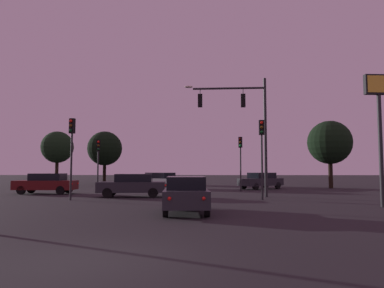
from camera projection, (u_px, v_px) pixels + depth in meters
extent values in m
plane|color=black|center=(178.00, 190.00, 31.34)|extent=(168.00, 168.00, 0.00)
cylinder|color=#232326|center=(265.00, 137.00, 23.54)|extent=(0.20, 0.20, 7.98)
cylinder|color=#232326|center=(229.00, 88.00, 23.94)|extent=(4.86, 0.32, 0.14)
ellipsoid|color=#F4EACC|center=(189.00, 87.00, 24.14)|extent=(0.56, 0.28, 0.16)
cylinder|color=#232326|center=(243.00, 91.00, 23.86)|extent=(0.05, 0.05, 0.41)
cube|color=black|center=(243.00, 101.00, 23.82)|extent=(0.31, 0.25, 0.90)
sphere|color=red|center=(243.00, 97.00, 23.98)|extent=(0.18, 0.18, 0.18)
sphere|color=#56380C|center=(243.00, 101.00, 23.96)|extent=(0.18, 0.18, 0.18)
sphere|color=#0C4219|center=(243.00, 105.00, 23.94)|extent=(0.18, 0.18, 0.18)
cylinder|color=#232326|center=(200.00, 91.00, 24.06)|extent=(0.05, 0.05, 0.37)
cube|color=black|center=(200.00, 101.00, 24.01)|extent=(0.31, 0.25, 0.90)
sphere|color=red|center=(200.00, 97.00, 24.17)|extent=(0.18, 0.18, 0.18)
sphere|color=#56380C|center=(200.00, 101.00, 24.15)|extent=(0.18, 0.18, 0.18)
sphere|color=#0C4219|center=(200.00, 105.00, 24.13)|extent=(0.18, 0.18, 0.18)
cylinder|color=#232326|center=(98.00, 172.00, 27.31)|extent=(0.12, 0.12, 3.23)
cube|color=black|center=(98.00, 146.00, 27.46)|extent=(0.36, 0.32, 0.90)
sphere|color=red|center=(98.00, 142.00, 27.34)|extent=(0.18, 0.18, 0.18)
sphere|color=#56380C|center=(98.00, 145.00, 27.32)|extent=(0.18, 0.18, 0.18)
sphere|color=#0C4219|center=(98.00, 149.00, 27.30)|extent=(0.18, 0.18, 0.18)
cylinder|color=#232326|center=(241.00, 169.00, 29.46)|extent=(0.12, 0.12, 3.65)
cube|color=black|center=(240.00, 142.00, 29.62)|extent=(0.35, 0.31, 0.90)
sphere|color=#4C0A0A|center=(240.00, 139.00, 29.51)|extent=(0.18, 0.18, 0.18)
sphere|color=#56380C|center=(240.00, 142.00, 29.49)|extent=(0.18, 0.18, 0.18)
sphere|color=#1EE04C|center=(240.00, 145.00, 29.47)|extent=(0.18, 0.18, 0.18)
cylinder|color=#232326|center=(71.00, 167.00, 20.93)|extent=(0.12, 0.12, 3.97)
cube|color=black|center=(72.00, 126.00, 21.11)|extent=(0.35, 0.31, 0.90)
sphere|color=red|center=(71.00, 121.00, 20.99)|extent=(0.18, 0.18, 0.18)
sphere|color=#56380C|center=(71.00, 126.00, 20.97)|extent=(0.18, 0.18, 0.18)
sphere|color=#0C4219|center=(71.00, 130.00, 20.95)|extent=(0.18, 0.18, 0.18)
cylinder|color=#232326|center=(262.00, 167.00, 21.20)|extent=(0.12, 0.12, 3.91)
cube|color=black|center=(261.00, 128.00, 21.37)|extent=(0.30, 0.24, 0.90)
sphere|color=red|center=(262.00, 123.00, 21.26)|extent=(0.18, 0.18, 0.18)
sphere|color=#56380C|center=(262.00, 127.00, 21.23)|extent=(0.18, 0.18, 0.18)
sphere|color=#0C4219|center=(262.00, 132.00, 21.21)|extent=(0.18, 0.18, 0.18)
cube|color=#232328|center=(186.00, 197.00, 14.77)|extent=(2.02, 4.07, 0.68)
cube|color=black|center=(186.00, 183.00, 14.67)|extent=(1.66, 2.23, 0.52)
cylinder|color=black|center=(168.00, 202.00, 16.03)|extent=(0.24, 0.65, 0.64)
cylinder|color=black|center=(203.00, 202.00, 16.08)|extent=(0.24, 0.65, 0.64)
cylinder|color=black|center=(166.00, 209.00, 13.42)|extent=(0.24, 0.65, 0.64)
cylinder|color=black|center=(207.00, 209.00, 13.47)|extent=(0.24, 0.65, 0.64)
sphere|color=red|center=(169.00, 199.00, 12.77)|extent=(0.14, 0.14, 0.14)
sphere|color=red|center=(204.00, 198.00, 12.81)|extent=(0.14, 0.14, 0.14)
cube|color=#232328|center=(132.00, 187.00, 23.28)|extent=(4.51, 2.04, 0.68)
cube|color=black|center=(134.00, 178.00, 23.33)|extent=(2.48, 1.65, 0.52)
cylinder|color=black|center=(107.00, 193.00, 22.44)|extent=(0.65, 0.25, 0.64)
cylinder|color=black|center=(112.00, 191.00, 23.94)|extent=(0.65, 0.25, 0.64)
cylinder|color=black|center=(153.00, 193.00, 22.57)|extent=(0.65, 0.25, 0.64)
cylinder|color=black|center=(154.00, 191.00, 24.08)|extent=(0.65, 0.25, 0.64)
sphere|color=red|center=(165.00, 186.00, 22.80)|extent=(0.14, 0.14, 0.14)
sphere|color=red|center=(165.00, 185.00, 23.99)|extent=(0.14, 0.14, 0.14)
cube|color=#4C0F0F|center=(46.00, 185.00, 26.25)|extent=(4.41, 1.74, 0.68)
cube|color=black|center=(48.00, 177.00, 26.29)|extent=(2.39, 1.48, 0.52)
cylinder|color=black|center=(21.00, 190.00, 25.53)|extent=(0.64, 0.20, 0.64)
cylinder|color=black|center=(31.00, 189.00, 27.03)|extent=(0.64, 0.20, 0.64)
cylinder|color=black|center=(60.00, 190.00, 25.42)|extent=(0.64, 0.20, 0.64)
cylinder|color=black|center=(69.00, 189.00, 26.92)|extent=(0.64, 0.20, 0.64)
sphere|color=red|center=(72.00, 184.00, 25.58)|extent=(0.14, 0.14, 0.14)
sphere|color=red|center=(78.00, 183.00, 26.77)|extent=(0.14, 0.14, 0.14)
cube|color=gray|center=(159.00, 182.00, 32.92)|extent=(4.73, 4.14, 0.68)
cube|color=black|center=(160.00, 175.00, 32.87)|extent=(2.89, 2.70, 0.52)
cylinder|color=black|center=(142.00, 185.00, 33.20)|extent=(0.63, 0.54, 0.64)
cylinder|color=black|center=(153.00, 185.00, 34.44)|extent=(0.63, 0.54, 0.64)
cylinder|color=black|center=(165.00, 186.00, 31.35)|extent=(0.63, 0.54, 0.64)
cylinder|color=black|center=(177.00, 186.00, 32.59)|extent=(0.63, 0.54, 0.64)
sphere|color=red|center=(173.00, 181.00, 31.03)|extent=(0.14, 0.14, 0.14)
sphere|color=red|center=(182.00, 181.00, 32.01)|extent=(0.14, 0.14, 0.14)
cube|color=#232328|center=(261.00, 182.00, 32.73)|extent=(4.53, 3.98, 0.68)
cube|color=black|center=(262.00, 175.00, 32.86)|extent=(2.78, 2.59, 0.52)
cylinder|color=black|center=(256.00, 186.00, 31.26)|extent=(0.63, 0.54, 0.64)
cylinder|color=black|center=(244.00, 186.00, 32.52)|extent=(0.63, 0.54, 0.64)
cylinder|color=black|center=(278.00, 185.00, 32.89)|extent=(0.63, 0.54, 0.64)
cylinder|color=black|center=(266.00, 185.00, 34.15)|extent=(0.63, 0.54, 0.64)
sphere|color=red|center=(282.00, 181.00, 33.48)|extent=(0.14, 0.14, 0.14)
sphere|color=red|center=(272.00, 180.00, 34.48)|extent=(0.14, 0.14, 0.14)
cylinder|color=#232326|center=(381.00, 150.00, 17.17)|extent=(0.20, 0.20, 5.51)
cube|color=black|center=(378.00, 85.00, 17.40)|extent=(1.42, 0.37, 1.00)
cube|color=yellow|center=(380.00, 84.00, 17.27)|extent=(1.23, 0.13, 0.84)
cylinder|color=black|center=(57.00, 172.00, 40.66)|extent=(0.38, 0.38, 3.12)
sphere|color=black|center=(57.00, 147.00, 40.86)|extent=(3.67, 3.67, 3.67)
cylinder|color=black|center=(104.00, 172.00, 46.10)|extent=(0.43, 0.43, 3.01)
sphere|color=black|center=(105.00, 148.00, 46.32)|extent=(4.50, 4.50, 4.50)
cylinder|color=black|center=(331.00, 173.00, 34.19)|extent=(0.41, 0.41, 2.97)
sphere|color=black|center=(330.00, 142.00, 34.40)|extent=(4.25, 4.25, 4.25)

